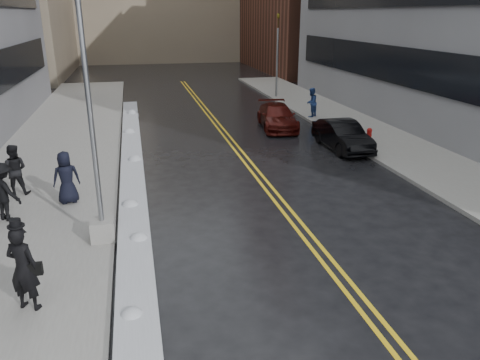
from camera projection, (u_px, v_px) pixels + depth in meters
ground at (232, 266)px, 12.13m from camera, size 160.00×160.00×0.00m
sidewalk_west at (54, 164)px, 20.09m from camera, size 5.50×50.00×0.15m
sidewalk_east at (387, 143)px, 23.37m from camera, size 4.00×50.00×0.15m
lane_line_left at (237, 154)px, 21.80m from camera, size 0.12×50.00×0.01m
lane_line_right at (244, 153)px, 21.86m from camera, size 0.12×50.00×0.01m
snow_ridge at (132, 171)px, 18.91m from camera, size 0.90×30.00×0.34m
lamppost at (95, 159)px, 12.43m from camera, size 0.65×0.65×7.62m
fire_hydrant at (369, 134)px, 23.00m from camera, size 0.26×0.26×0.73m
traffic_signal at (277, 53)px, 34.79m from camera, size 0.16×0.20×6.00m
pedestrian_fedora at (23, 268)px, 9.85m from camera, size 0.83×0.71×1.94m
pedestrian_b at (14, 170)px, 16.25m from camera, size 0.91×0.72×1.80m
pedestrian_c at (66, 178)px, 15.51m from camera, size 0.97×0.75×1.78m
pedestrian_e at (3, 192)px, 14.21m from camera, size 1.36×1.24×1.84m
pedestrian_east at (311, 102)px, 28.54m from camera, size 1.08×1.07×1.76m
car_black at (342, 135)px, 22.25m from camera, size 1.55×4.21×1.38m
car_maroon at (277, 117)px, 26.37m from camera, size 2.42×4.79×1.33m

